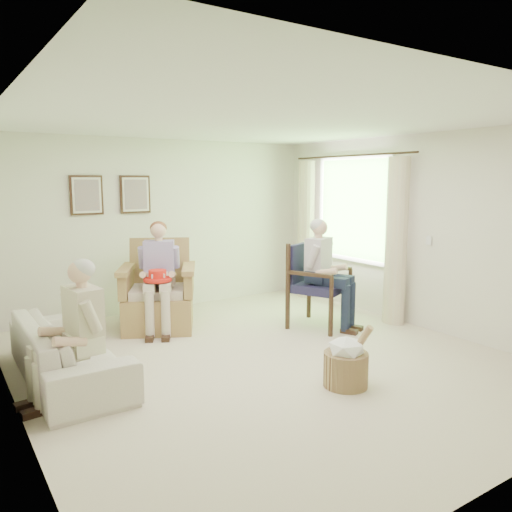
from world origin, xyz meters
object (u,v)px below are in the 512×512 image
hatbox (346,361)px  person_wicker (161,268)px  person_dark (324,265)px  red_hat (158,277)px  person_sofa (80,323)px  sofa (68,350)px  wood_armchair (315,281)px  wicker_armchair (157,300)px

hatbox → person_wicker: bearing=106.2°
person_dark → red_hat: size_ratio=4.04×
person_sofa → hatbox: bearing=56.3°
sofa → person_wicker: 1.84m
sofa → red_hat: size_ratio=5.74×
wood_armchair → person_sofa: 3.38m
sofa → person_dark: size_ratio=1.42×
person_dark → hatbox: (-1.10, -1.60, -0.62)m
wicker_armchair → person_sofa: person_sofa is taller
person_wicker → person_sofa: size_ratio=1.13×
wood_armchair → person_dark: 0.31m
wood_armchair → person_sofa: (-3.31, -0.68, 0.10)m
person_wicker → person_sofa: bearing=-104.9°
red_hat → person_dark: bearing=-24.5°
wood_armchair → person_wicker: person_wicker is taller
hatbox → person_dark: bearing=55.6°
sofa → red_hat: (1.31, 0.84, 0.47)m
sofa → person_wicker: size_ratio=1.45×
person_wicker → red_hat: person_wicker is taller
person_wicker → red_hat: size_ratio=3.97×
sofa → person_wicker: (1.43, 1.01, 0.55)m
wood_armchair → person_wicker: size_ratio=0.79×
wood_armchair → hatbox: bearing=-147.0°
wicker_armchair → person_wicker: 0.50m
wood_armchair → red_hat: (-1.99, 0.72, 0.15)m
red_hat → hatbox: size_ratio=0.56×
person_wicker → person_dark: size_ratio=0.98×
sofa → hatbox: size_ratio=3.23×
wicker_armchair → sofa: (-1.43, -1.17, -0.08)m
person_dark → person_wicker: bearing=124.7°
person_sofa → red_hat: bearing=129.8°
wicker_armchair → sofa: size_ratio=0.58×
wicker_armchair → sofa: bearing=-113.3°
wicker_armchair → person_dark: person_dark is taller
person_sofa → hatbox: size_ratio=1.98×
wood_armchair → red_hat: 2.13m
wicker_armchair → sofa: 1.85m
person_sofa → hatbox: (2.21, -1.11, -0.47)m
wood_armchair → person_dark: person_dark is taller
wicker_armchair → person_wicker: person_wicker is taller
person_sofa → wood_armchair: bearing=94.5°
wood_armchair → person_sofa: bearing=166.2°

